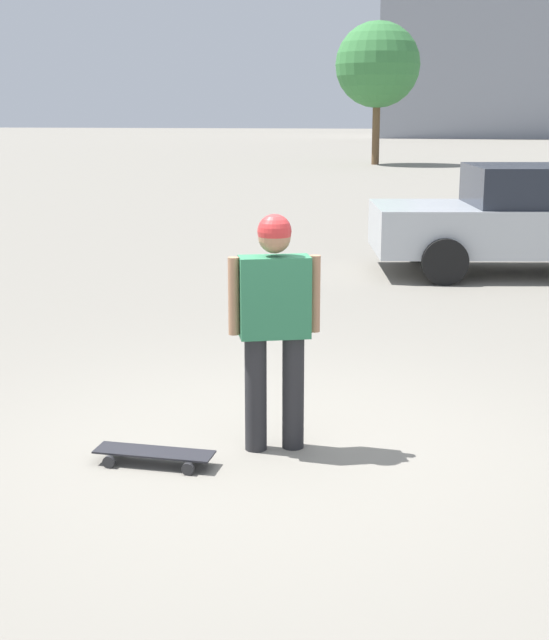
% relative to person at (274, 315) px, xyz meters
% --- Properties ---
extents(ground_plane, '(220.00, 220.00, 0.00)m').
position_rel_person_xyz_m(ground_plane, '(0.00, 0.00, -0.91)').
color(ground_plane, gray).
extents(person, '(0.58, 0.33, 1.57)m').
position_rel_person_xyz_m(person, '(0.00, 0.00, 0.00)').
color(person, '#262628').
rests_on(person, ground_plane).
extents(skateboard, '(0.78, 0.29, 0.09)m').
position_rel_person_xyz_m(skateboard, '(-0.71, -0.40, -0.84)').
color(skateboard, '#232328').
rests_on(skateboard, ground_plane).
extents(car_parked_near, '(4.57, 2.45, 1.48)m').
position_rel_person_xyz_m(car_parked_near, '(2.50, 7.14, -0.16)').
color(car_parked_near, '#ADB2B7').
rests_on(car_parked_near, ground_plane).
extents(tree_distant, '(3.48, 3.48, 5.80)m').
position_rel_person_xyz_m(tree_distant, '(-0.88, 32.63, 3.13)').
color(tree_distant, brown).
rests_on(tree_distant, ground_plane).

